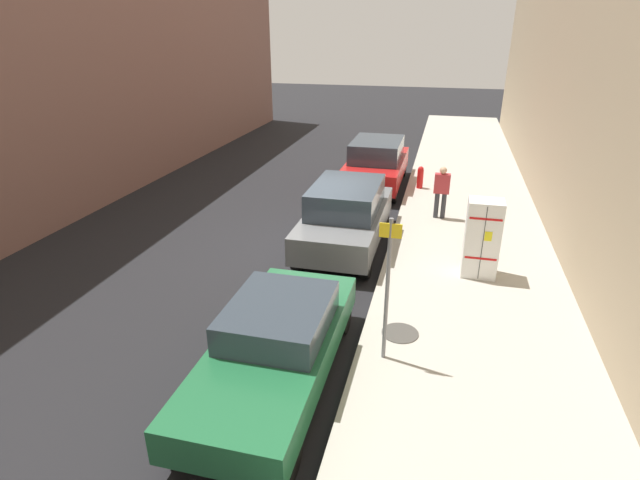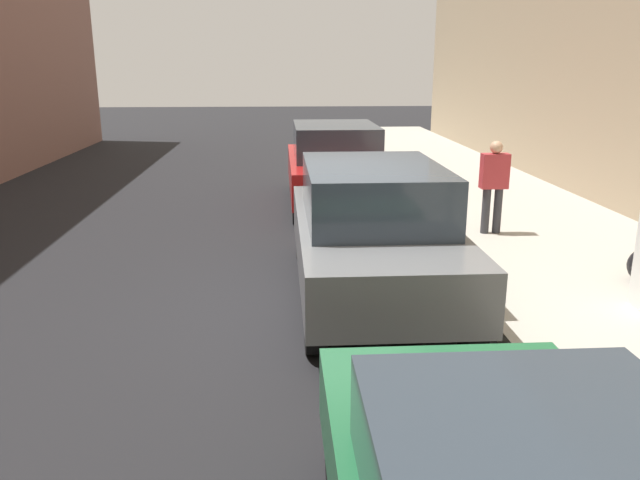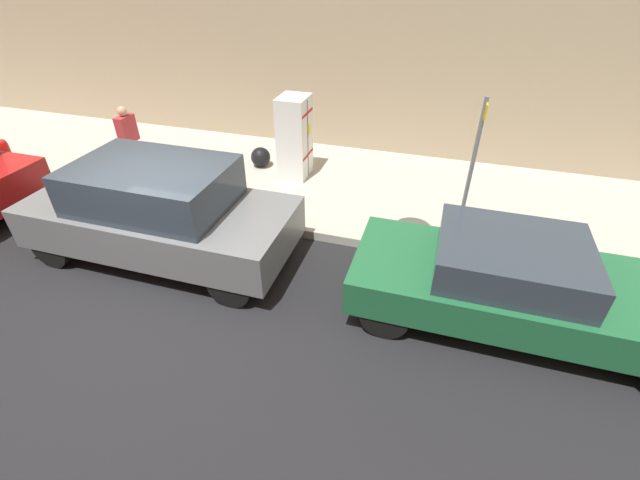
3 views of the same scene
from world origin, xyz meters
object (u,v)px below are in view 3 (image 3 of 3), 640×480
(fire_hydrant, at_px, (7,155))
(parked_sedan_green, at_px, (518,284))
(parked_suv_gray, at_px, (159,211))
(discarded_refrigerator, at_px, (295,138))
(street_sign_post, at_px, (472,168))
(pedestrian_standing_near, at_px, (129,136))
(trash_bag, at_px, (261,157))

(fire_hydrant, distance_m, parked_sedan_green, 11.23)
(parked_suv_gray, bearing_deg, discarded_refrigerator, 160.13)
(street_sign_post, bearing_deg, discarded_refrigerator, -114.83)
(discarded_refrigerator, height_order, street_sign_post, street_sign_post)
(street_sign_post, relative_size, pedestrian_standing_near, 1.65)
(street_sign_post, xyz_separation_m, fire_hydrant, (0.05, -10.29, -1.06))
(parked_suv_gray, bearing_deg, trash_bag, 175.90)
(street_sign_post, relative_size, parked_sedan_green, 0.55)
(trash_bag, height_order, parked_sedan_green, parked_sedan_green)
(parked_suv_gray, bearing_deg, parked_sedan_green, 90.00)
(fire_hydrant, height_order, parked_sedan_green, parked_sedan_green)
(discarded_refrigerator, xyz_separation_m, trash_bag, (-0.21, -0.97, -0.68))
(fire_hydrant, xyz_separation_m, pedestrian_standing_near, (-0.78, 2.93, 0.50))
(street_sign_post, height_order, fire_hydrant, street_sign_post)
(discarded_refrigerator, bearing_deg, parked_sedan_green, 53.12)
(discarded_refrigerator, bearing_deg, trash_bag, -102.26)
(discarded_refrigerator, distance_m, parked_suv_gray, 3.64)
(trash_bag, relative_size, parked_suv_gray, 0.10)
(parked_sedan_green, bearing_deg, discarded_refrigerator, -126.88)
(street_sign_post, height_order, trash_bag, street_sign_post)
(parked_suv_gray, bearing_deg, fire_hydrant, -107.14)
(parked_sedan_green, bearing_deg, parked_suv_gray, -90.00)
(discarded_refrigerator, xyz_separation_m, street_sign_post, (1.73, 3.73, 0.55))
(parked_suv_gray, bearing_deg, pedestrian_standing_near, -135.28)
(parked_suv_gray, bearing_deg, street_sign_post, 108.80)
(fire_hydrant, xyz_separation_m, parked_suv_gray, (1.64, 5.33, 0.32))
(discarded_refrigerator, distance_m, trash_bag, 1.21)
(trash_bag, bearing_deg, parked_sedan_green, 56.72)
(street_sign_post, height_order, parked_suv_gray, street_sign_post)
(trash_bag, relative_size, pedestrian_standing_near, 0.30)
(discarded_refrigerator, relative_size, street_sign_post, 0.70)
(discarded_refrigerator, relative_size, pedestrian_standing_near, 1.15)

